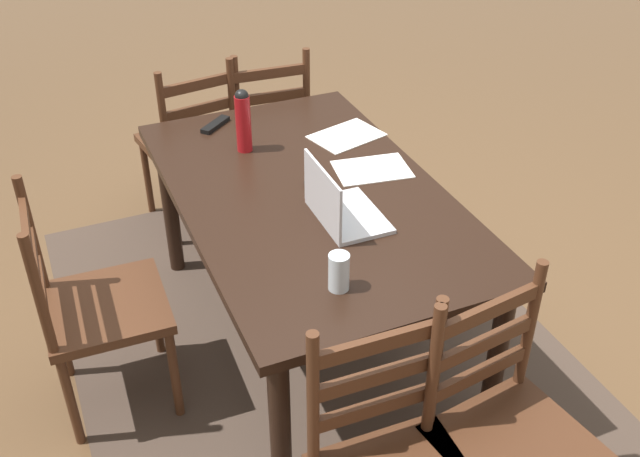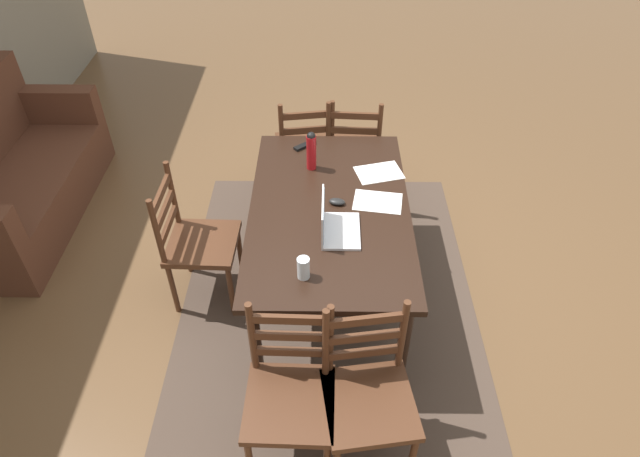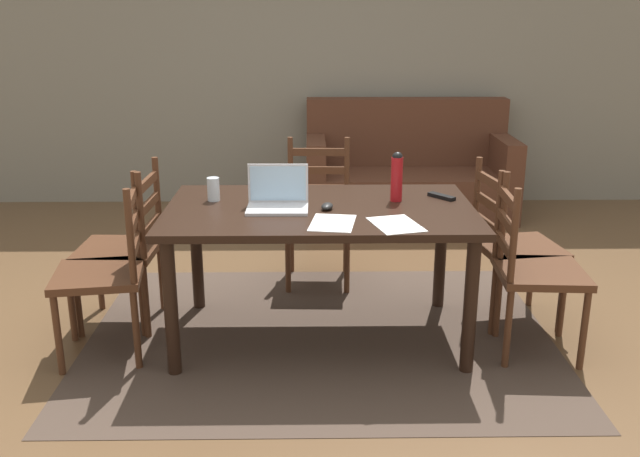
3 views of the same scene
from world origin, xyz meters
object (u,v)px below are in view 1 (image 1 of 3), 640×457
(dining_table, at_px, (309,211))
(chair_far_head, at_px, (94,307))
(chair_right_near, at_px, (263,131))
(chair_left_near, at_px, (509,438))
(water_bottle, at_px, (243,119))
(tv_remote, at_px, (215,125))
(laptop, at_px, (338,207))
(drinking_glass, at_px, (339,272))
(computer_mouse, at_px, (316,181))
(chair_right_far, at_px, (193,145))

(dining_table, bearing_deg, chair_far_head, 89.91)
(chair_right_near, relative_size, chair_left_near, 1.00)
(water_bottle, bearing_deg, tv_remote, 11.29)
(chair_right_near, bearing_deg, chair_left_near, 179.91)
(laptop, relative_size, drinking_glass, 2.50)
(dining_table, xyz_separation_m, drinking_glass, (-0.58, 0.14, 0.15))
(laptop, relative_size, computer_mouse, 3.22)
(chair_left_near, bearing_deg, tv_remote, 11.41)
(chair_right_far, distance_m, laptop, 1.39)
(laptop, bearing_deg, water_bottle, 12.14)
(chair_left_near, bearing_deg, computer_mouse, 7.16)
(laptop, bearing_deg, drinking_glass, 156.19)
(chair_right_near, relative_size, chair_right_far, 1.00)
(water_bottle, bearing_deg, chair_left_near, -168.57)
(chair_far_head, xyz_separation_m, computer_mouse, (0.04, -0.91, 0.31))
(chair_right_near, xyz_separation_m, chair_left_near, (-2.22, 0.00, 0.00))
(chair_left_near, distance_m, drinking_glass, 0.72)
(chair_right_near, xyz_separation_m, computer_mouse, (-1.07, 0.15, 0.31))
(drinking_glass, distance_m, tv_remote, 1.27)
(chair_right_near, distance_m, laptop, 1.39)
(water_bottle, xyz_separation_m, computer_mouse, (-0.38, -0.17, -0.12))
(chair_right_near, bearing_deg, drinking_glass, 168.86)
(chair_far_head, xyz_separation_m, water_bottle, (0.42, -0.74, 0.44))
(chair_right_near, height_order, drinking_glass, chair_right_near)
(dining_table, height_order, water_bottle, water_bottle)
(dining_table, xyz_separation_m, laptop, (-0.22, -0.02, 0.15))
(chair_far_head, relative_size, drinking_glass, 7.37)
(chair_left_near, xyz_separation_m, computer_mouse, (1.15, 0.14, 0.31))
(dining_table, distance_m, water_bottle, 0.49)
(water_bottle, bearing_deg, chair_right_far, 5.81)
(laptop, relative_size, tv_remote, 1.90)
(chair_right_near, height_order, tv_remote, chair_right_near)
(tv_remote, bearing_deg, laptop, 152.32)
(laptop, height_order, tv_remote, laptop)
(computer_mouse, bearing_deg, laptop, -174.02)
(water_bottle, distance_m, drinking_glass, 1.01)
(chair_far_head, distance_m, chair_left_near, 1.53)
(chair_far_head, relative_size, water_bottle, 3.48)
(chair_right_near, bearing_deg, chair_right_far, 89.94)
(laptop, bearing_deg, chair_far_head, 75.71)
(dining_table, xyz_separation_m, chair_left_near, (-1.11, -0.19, -0.21))
(chair_right_far, height_order, water_bottle, water_bottle)
(chair_right_near, xyz_separation_m, drinking_glass, (-1.69, 0.33, 0.36))
(dining_table, height_order, laptop, laptop)
(chair_left_near, height_order, tv_remote, chair_left_near)
(chair_right_near, bearing_deg, tv_remote, 139.53)
(chair_far_head, relative_size, tv_remote, 5.59)
(chair_left_near, xyz_separation_m, chair_right_far, (2.22, 0.38, 0.00))
(chair_left_near, distance_m, water_bottle, 1.62)
(drinking_glass, relative_size, tv_remote, 0.76)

